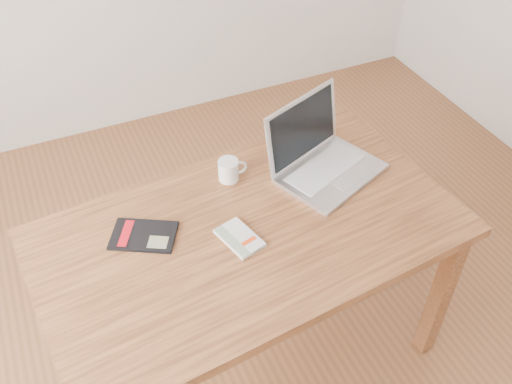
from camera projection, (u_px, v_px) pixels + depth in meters
name	position (u px, v px, depth m)	size (l,w,h in m)	color
room	(250.00, 102.00, 1.41)	(4.04, 4.04, 2.70)	brown
desk	(250.00, 247.00, 1.99)	(1.50, 0.95, 0.75)	brown
white_guidebook	(239.00, 238.00, 1.89)	(0.14, 0.18, 0.01)	beige
black_guidebook	(144.00, 235.00, 1.90)	(0.25, 0.23, 0.01)	black
laptop	(321.00, 157.00, 2.13)	(0.46, 0.42, 0.26)	silver
coffee_mug	(229.00, 170.00, 2.09)	(0.11, 0.08, 0.08)	white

